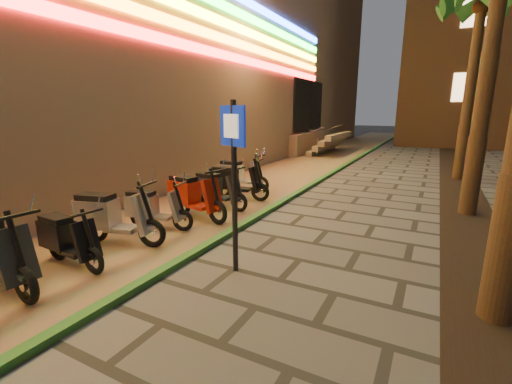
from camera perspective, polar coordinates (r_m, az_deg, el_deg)
The scene contains 14 objects.
ground at distance 4.61m, azimuth -15.33°, elevation -20.37°, with size 120.00×120.00×0.00m, color #474442.
parking_strip at distance 14.03m, azimuth 4.86°, elevation 3.01°, with size 3.40×60.00×0.01m, color #8C7251.
green_curb at distance 13.46m, azimuth 11.55°, elevation 2.54°, with size 0.18×60.00×0.10m, color #286726.
planting_strip at distance 8.18m, azimuth 32.50°, elevation -6.69°, with size 1.20×40.00×0.02m, color black.
mall_building at distance 22.76m, azimuth -29.51°, elevation 24.38°, with size 24.23×44.00×15.00m.
palm_d at distance 15.15m, azimuth 33.47°, elevation 24.40°, with size 2.97×3.02×7.16m.
pedestrian_sign at distance 5.18m, azimuth -3.76°, elevation 4.62°, with size 0.56×0.26×2.68m.
scooter_4 at distance 6.54m, azimuth -29.15°, elevation -6.77°, with size 1.50×0.53×1.06m.
scooter_5 at distance 7.14m, azimuth -23.14°, elevation -3.74°, with size 1.81×0.89×1.28m.
scooter_6 at distance 7.77m, azimuth -17.02°, elevation -2.54°, with size 1.53×0.73×1.08m.
scooter_7 at distance 8.34m, azimuth -10.67°, elevation -0.50°, with size 1.82×0.81×1.28m.
scooter_8 at distance 9.14m, azimuth -6.77°, elevation 0.54°, with size 1.66×0.65×1.16m.
scooter_9 at distance 9.94m, azimuth -3.83°, elevation 1.82°, with size 1.75×0.72×1.23m.
scooter_10 at distance 11.02m, azimuth -2.97°, elevation 2.98°, with size 1.73×0.61×1.23m.
Camera 1 is at (2.72, -2.73, 2.53)m, focal length 24.00 mm.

